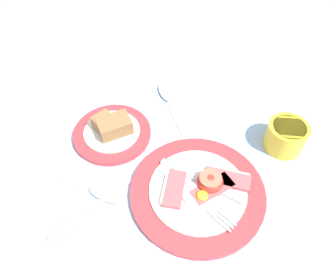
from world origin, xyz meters
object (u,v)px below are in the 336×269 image
teaspoon_by_saucer (168,99)px  teaspoon_near_cup (77,219)px  teaspoon_stray (93,190)px  bread_plate (112,131)px  sugar_cup (286,136)px  breakfast_plate (199,191)px

teaspoon_by_saucer → teaspoon_near_cup: size_ratio=0.82×
teaspoon_stray → bread_plate: bearing=107.5°
sugar_cup → teaspoon_stray: size_ratio=0.45×
sugar_cup → teaspoon_near_cup: sugar_cup is taller
breakfast_plate → teaspoon_stray: breakfast_plate is taller
bread_plate → teaspoon_stray: bread_plate is taller
breakfast_plate → bread_plate: bread_plate is taller
breakfast_plate → teaspoon_near_cup: breakfast_plate is taller
teaspoon_near_cup → teaspoon_stray: (-0.01, 0.07, 0.00)m
teaspoon_near_cup → bread_plate: bearing=-144.8°
bread_plate → teaspoon_stray: bearing=-69.3°
teaspoon_by_saucer → breakfast_plate: bearing=174.8°
teaspoon_near_cup → teaspoon_stray: same height
teaspoon_by_saucer → sugar_cup: bearing=-137.6°
breakfast_plate → teaspoon_stray: 0.21m
breakfast_plate → teaspoon_near_cup: bearing=-136.8°
teaspoon_by_saucer → teaspoon_near_cup: (0.01, -0.37, 0.00)m
breakfast_plate → bread_plate: 0.24m
teaspoon_by_saucer → teaspoon_stray: 0.30m
bread_plate → sugar_cup: 0.39m
teaspoon_stray → teaspoon_by_saucer: bearing=86.5°
sugar_cup → breakfast_plate: bearing=-118.5°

